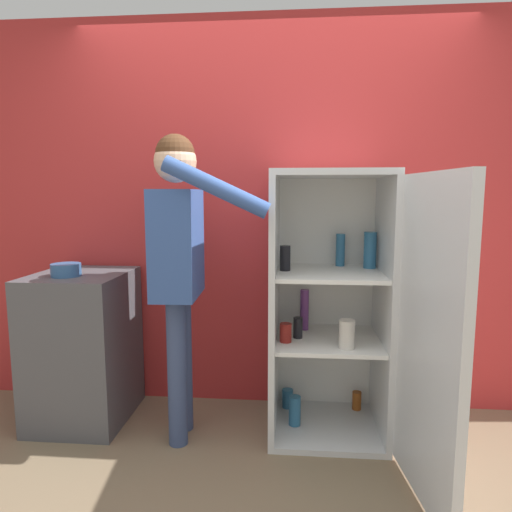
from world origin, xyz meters
TOP-DOWN VIEW (x-y plane):
  - ground_plane at (0.00, 0.00)m, footprint 12.00×12.00m
  - wall_back at (0.00, 0.98)m, footprint 7.00×0.06m
  - refrigerator at (0.45, 0.52)m, footprint 0.80×1.31m
  - person at (-0.49, 0.45)m, footprint 0.67×0.56m
  - counter at (-1.16, 0.62)m, footprint 0.55×0.63m
  - bowl at (-1.19, 0.52)m, footprint 0.17×0.17m

SIDE VIEW (x-z plane):
  - ground_plane at x=0.00m, z-range 0.00..0.00m
  - counter at x=-1.16m, z-range 0.00..0.94m
  - refrigerator at x=0.45m, z-range -0.01..1.55m
  - bowl at x=-1.19m, z-range 0.94..1.01m
  - person at x=-0.49m, z-range 0.25..2.00m
  - wall_back at x=0.00m, z-range 0.00..2.55m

